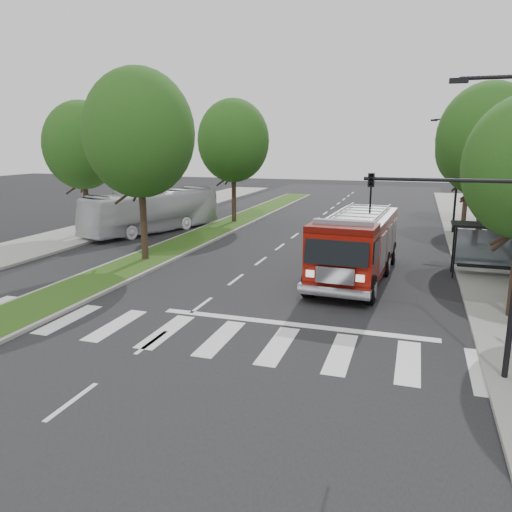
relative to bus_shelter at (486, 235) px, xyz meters
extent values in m
plane|color=black|center=(-11.20, -8.15, -2.04)|extent=(140.00, 140.00, 0.00)
cube|color=gray|center=(1.30, 1.85, -1.96)|extent=(5.00, 80.00, 0.15)
cube|color=gray|center=(-25.70, 1.85, -1.96)|extent=(5.00, 80.00, 0.15)
cube|color=gray|center=(-17.20, 9.85, -1.97)|extent=(3.00, 50.00, 0.14)
cube|color=#2A4B15|center=(-17.20, 9.85, -1.89)|extent=(2.60, 49.50, 0.02)
cylinder|color=black|center=(-1.40, -0.75, -0.79)|extent=(0.08, 0.08, 2.50)
cylinder|color=black|center=(-1.40, 0.45, -0.79)|extent=(0.08, 0.08, 2.50)
cube|color=black|center=(0.00, -0.15, 0.51)|extent=(3.20, 1.60, 0.12)
cube|color=#8C99A5|center=(0.00, 0.55, -0.74)|extent=(2.80, 0.04, 1.80)
cube|color=black|center=(0.00, -0.15, -1.49)|extent=(2.40, 0.40, 0.08)
cylinder|color=black|center=(0.30, 5.85, 0.16)|extent=(0.36, 0.36, 4.40)
ellipsoid|color=#133A10|center=(0.30, 5.85, 4.46)|extent=(5.60, 5.60, 6.44)
cylinder|color=black|center=(0.30, 15.85, -0.06)|extent=(0.36, 0.36, 3.96)
ellipsoid|color=#133A10|center=(0.30, 15.85, 3.81)|extent=(5.00, 5.00, 5.75)
cylinder|color=black|center=(-17.20, -2.15, 0.27)|extent=(0.36, 0.36, 4.62)
ellipsoid|color=#133A10|center=(-17.20, -2.15, 4.79)|extent=(5.80, 5.80, 6.67)
cylinder|color=black|center=(-17.20, 11.85, 0.16)|extent=(0.36, 0.36, 4.40)
ellipsoid|color=#133A10|center=(-17.20, 11.85, 4.46)|extent=(5.60, 5.60, 6.44)
cylinder|color=black|center=(-25.20, 3.85, 0.05)|extent=(0.36, 0.36, 4.18)
ellipsoid|color=#133A10|center=(-25.20, 3.85, 4.14)|extent=(5.20, 5.20, 5.98)
cylinder|color=black|center=(-1.60, -11.65, 5.86)|extent=(1.80, 0.10, 0.10)
cube|color=black|center=(-2.50, -11.65, 5.81)|extent=(0.45, 0.20, 0.12)
cylinder|color=black|center=(-2.70, -11.65, 3.36)|extent=(4.00, 0.10, 0.10)
imported|color=black|center=(-4.50, -11.65, 2.96)|extent=(0.18, 0.22, 1.10)
cylinder|color=black|center=(-0.70, 11.85, 1.96)|extent=(0.16, 0.16, 8.00)
cylinder|color=black|center=(-1.60, 11.85, 5.86)|extent=(1.80, 0.10, 0.10)
cube|color=black|center=(-2.50, 11.85, 5.81)|extent=(0.45, 0.20, 0.12)
cube|color=#540A04|center=(-5.86, -2.11, -1.49)|extent=(3.31, 9.41, 0.28)
cube|color=maroon|center=(-5.80, -1.23, -0.33)|extent=(3.18, 7.21, 2.20)
cube|color=maroon|center=(-6.06, -5.52, -0.33)|extent=(2.87, 2.15, 2.31)
cube|color=#B2B2B7|center=(-5.80, -1.23, 0.83)|extent=(3.18, 7.21, 0.13)
cylinder|color=#B2B2B7|center=(-6.79, -1.17, 1.05)|extent=(0.51, 6.61, 0.11)
cylinder|color=#B2B2B7|center=(-4.81, -1.29, 1.05)|extent=(0.51, 6.61, 0.11)
cube|color=silver|center=(-6.14, -6.78, -1.38)|extent=(2.88, 0.56, 0.39)
cube|color=#8C99A5|center=(-6.06, -5.52, 1.16)|extent=(2.44, 0.53, 0.20)
cylinder|color=black|center=(-7.35, -5.77, -1.43)|extent=(0.46, 1.23, 1.21)
cylinder|color=black|center=(-4.82, -5.92, -1.43)|extent=(0.46, 1.23, 1.21)
cylinder|color=black|center=(-7.07, -1.15, -1.43)|extent=(0.46, 1.23, 1.21)
cylinder|color=black|center=(-4.54, -1.30, -1.43)|extent=(0.46, 1.23, 1.21)
cylinder|color=black|center=(-6.91, 1.49, -1.43)|extent=(0.46, 1.23, 1.21)
cylinder|color=black|center=(-4.38, 1.34, -1.43)|extent=(0.46, 1.23, 1.21)
imported|color=silver|center=(-21.38, 6.24, -0.50)|extent=(6.26, 11.29, 3.08)
camera|label=1|loc=(-3.31, -25.57, 4.31)|focal=35.00mm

